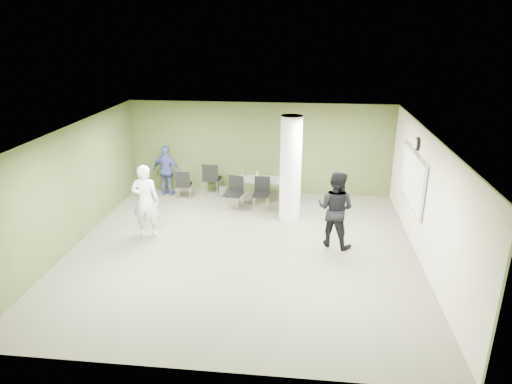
# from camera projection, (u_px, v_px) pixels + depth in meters

# --- Properties ---
(floor) EXTENTS (8.00, 8.00, 0.00)m
(floor) POSITION_uv_depth(u_px,v_px,m) (243.00, 250.00, 10.65)
(floor) COLOR #5C5A48
(floor) RESTS_ON ground
(ceiling) EXTENTS (8.00, 8.00, 0.00)m
(ceiling) POSITION_uv_depth(u_px,v_px,m) (242.00, 132.00, 9.69)
(ceiling) COLOR white
(ceiling) RESTS_ON wall_back
(wall_back) EXTENTS (8.00, 2.80, 0.02)m
(wall_back) POSITION_uv_depth(u_px,v_px,m) (260.00, 148.00, 13.90)
(wall_back) COLOR #454E24
(wall_back) RESTS_ON floor
(wall_left) EXTENTS (0.02, 8.00, 2.80)m
(wall_left) POSITION_uv_depth(u_px,v_px,m) (72.00, 187.00, 10.58)
(wall_left) COLOR #454E24
(wall_left) RESTS_ON floor
(wall_right_cream) EXTENTS (0.02, 8.00, 2.80)m
(wall_right_cream) POSITION_uv_depth(u_px,v_px,m) (427.00, 201.00, 9.76)
(wall_right_cream) COLOR beige
(wall_right_cream) RESTS_ON floor
(column) EXTENTS (0.56, 0.56, 2.80)m
(column) POSITION_uv_depth(u_px,v_px,m) (291.00, 169.00, 11.93)
(column) COLOR silver
(column) RESTS_ON floor
(whiteboard) EXTENTS (0.05, 2.30, 1.30)m
(whiteboard) POSITION_uv_depth(u_px,v_px,m) (412.00, 179.00, 10.85)
(whiteboard) COLOR silver
(whiteboard) RESTS_ON wall_right_cream
(wall_clock) EXTENTS (0.06, 0.32, 0.32)m
(wall_clock) POSITION_uv_depth(u_px,v_px,m) (417.00, 144.00, 10.56)
(wall_clock) COLOR black
(wall_clock) RESTS_ON wall_right_cream
(folding_table) EXTENTS (1.57, 0.72, 0.99)m
(folding_table) POSITION_uv_depth(u_px,v_px,m) (263.00, 180.00, 13.26)
(folding_table) COLOR gray
(folding_table) RESTS_ON floor
(wastebasket) EXTENTS (0.27, 0.27, 0.31)m
(wastebasket) POSITION_uv_depth(u_px,v_px,m) (224.00, 192.00, 13.87)
(wastebasket) COLOR #4C4C4C
(wastebasket) RESTS_ON floor
(chair_back_left) EXTENTS (0.48, 0.48, 0.88)m
(chair_back_left) POSITION_uv_depth(u_px,v_px,m) (183.00, 183.00, 13.60)
(chair_back_left) COLOR black
(chair_back_left) RESTS_ON floor
(chair_back_right) EXTENTS (0.52, 0.52, 1.00)m
(chair_back_right) POSITION_uv_depth(u_px,v_px,m) (211.00, 177.00, 13.92)
(chair_back_right) COLOR black
(chair_back_right) RESTS_ON floor
(chair_table_left) EXTENTS (0.57, 0.57, 0.94)m
(chair_table_left) POSITION_uv_depth(u_px,v_px,m) (234.00, 190.00, 12.88)
(chair_table_left) COLOR black
(chair_table_left) RESTS_ON floor
(chair_table_right) EXTENTS (0.48, 0.48, 0.93)m
(chair_table_right) POSITION_uv_depth(u_px,v_px,m) (262.00, 191.00, 12.87)
(chair_table_right) COLOR black
(chair_table_right) RESTS_ON floor
(woman_white) EXTENTS (0.71, 0.51, 1.83)m
(woman_white) POSITION_uv_depth(u_px,v_px,m) (146.00, 201.00, 11.10)
(woman_white) COLOR white
(woman_white) RESTS_ON floor
(man_black) EXTENTS (1.10, 1.01, 1.84)m
(man_black) POSITION_uv_depth(u_px,v_px,m) (335.00, 209.00, 10.59)
(man_black) COLOR black
(man_black) RESTS_ON floor
(man_blue) EXTENTS (0.96, 0.53, 1.56)m
(man_blue) POSITION_uv_depth(u_px,v_px,m) (167.00, 171.00, 13.85)
(man_blue) COLOR #39468F
(man_blue) RESTS_ON floor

